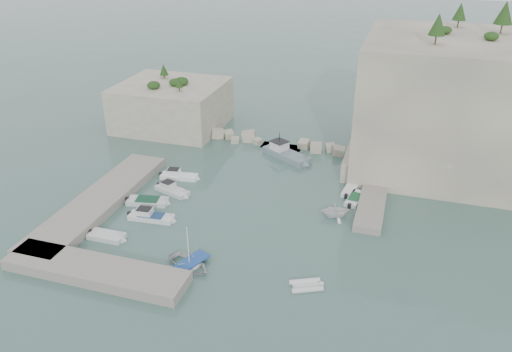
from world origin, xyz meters
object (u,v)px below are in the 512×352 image
(motorboat_d, at_px, (152,219))
(tender_east_c, at_px, (350,191))
(motorboat_e, at_px, (107,238))
(tender_east_b, at_px, (355,201))
(motorboat_a, at_px, (179,178))
(tender_east_d, at_px, (355,180))
(motorboat_b, at_px, (173,193))
(work_boat, at_px, (286,158))
(motorboat_c, at_px, (148,203))
(rowboat, at_px, (190,267))
(tender_east_a, at_px, (335,217))
(inflatable_dinghy, at_px, (306,287))

(motorboat_d, distance_m, tender_east_c, 24.22)
(motorboat_e, distance_m, tender_east_b, 28.54)
(motorboat_a, bearing_deg, tender_east_d, 7.93)
(motorboat_b, height_order, tender_east_b, motorboat_b)
(motorboat_a, xyz_separation_m, tender_east_b, (22.49, 0.80, 0.00))
(motorboat_d, distance_m, work_boat, 22.92)
(motorboat_c, distance_m, tender_east_d, 26.33)
(work_boat, bearing_deg, tender_east_b, -10.37)
(motorboat_e, xyz_separation_m, rowboat, (10.29, -1.92, 0.00))
(motorboat_c, relative_size, rowboat, 1.10)
(tender_east_b, bearing_deg, motorboat_d, 127.89)
(work_boat, bearing_deg, tender_east_a, -25.33)
(motorboat_a, distance_m, motorboat_b, 3.83)
(inflatable_dinghy, bearing_deg, tender_east_a, 62.22)
(tender_east_c, bearing_deg, tender_east_b, -152.58)
(inflatable_dinghy, xyz_separation_m, tender_east_b, (2.24, 17.19, 0.00))
(motorboat_b, distance_m, inflatable_dinghy, 23.17)
(motorboat_a, relative_size, inflatable_dinghy, 1.67)
(motorboat_b, bearing_deg, tender_east_c, 37.33)
(tender_east_b, bearing_deg, tender_east_c, 30.91)
(motorboat_e, relative_size, tender_east_d, 1.06)
(rowboat, height_order, work_boat, work_boat)
(motorboat_a, distance_m, tender_east_a, 21.11)
(motorboat_c, xyz_separation_m, tender_east_d, (22.64, 13.45, 0.00))
(motorboat_b, distance_m, motorboat_d, 6.37)
(motorboat_a, bearing_deg, rowboat, -70.48)
(tender_east_d, bearing_deg, motorboat_c, 112.10)
(motorboat_a, distance_m, motorboat_e, 14.93)
(motorboat_b, xyz_separation_m, work_boat, (10.89, 14.07, 0.00))
(inflatable_dinghy, bearing_deg, motorboat_d, 136.40)
(motorboat_d, relative_size, rowboat, 1.17)
(motorboat_e, height_order, tender_east_d, tender_east_d)
(motorboat_d, bearing_deg, tender_east_d, 33.96)
(tender_east_a, bearing_deg, motorboat_e, 96.36)
(rowboat, xyz_separation_m, tender_east_d, (12.91, 23.21, 0.00))
(motorboat_d, distance_m, tender_east_a, 20.63)
(motorboat_b, distance_m, work_boat, 17.80)
(motorboat_b, relative_size, tender_east_d, 1.26)
(tender_east_d, bearing_deg, motorboat_e, 123.93)
(tender_east_d, bearing_deg, motorboat_a, 97.79)
(tender_east_d, distance_m, work_boat, 10.84)
(tender_east_c, distance_m, work_boat, 12.31)
(tender_east_a, bearing_deg, motorboat_c, 78.54)
(tender_east_a, relative_size, work_boat, 0.44)
(motorboat_e, bearing_deg, tender_east_d, 42.47)
(motorboat_b, bearing_deg, tender_east_a, 20.17)
(motorboat_c, xyz_separation_m, motorboat_e, (-0.57, -7.84, 0.00))
(tender_east_b, bearing_deg, motorboat_b, 112.52)
(work_boat, bearing_deg, motorboat_d, -85.85)
(motorboat_e, relative_size, work_boat, 0.52)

